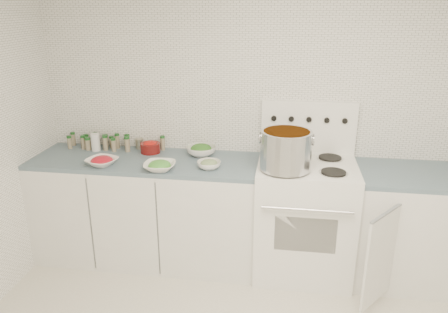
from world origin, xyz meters
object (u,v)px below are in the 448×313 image
Objects in this scene: stove at (304,215)px; stock_pot at (286,149)px; bowl_tomato at (102,161)px; bowl_snowpea at (160,166)px.

stock_pot is at bearing -137.15° from stove.
bowl_snowpea is (0.48, -0.03, 0.00)m from bowl_tomato.
bowl_snowpea is (-0.94, -0.05, -0.17)m from stock_pot.
bowl_tomato is at bearing 176.01° from bowl_snowpea.
stove is 3.44× the size of stock_pot.
bowl_tomato is at bearing -173.54° from stove.
bowl_tomato is 0.48m from bowl_snowpea.
stock_pot is 1.37× the size of bowl_tomato.
bowl_tomato is 1.14× the size of bowl_snowpea.
stock_pot is at bearing 0.86° from bowl_tomato.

